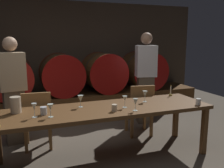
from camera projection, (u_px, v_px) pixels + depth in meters
name	position (u px, v px, depth m)	size (l,w,h in m)	color
back_wall	(56.00, 56.00, 5.63)	(7.02, 0.24, 2.47)	#473A2D
barrel_shelf	(62.00, 104.00, 5.31)	(6.32, 0.90, 0.45)	brown
wine_barrel_left	(10.00, 77.00, 4.85)	(0.87, 0.91, 0.87)	#513319
wine_barrel_center	(61.00, 74.00, 5.19)	(0.87, 0.91, 0.87)	brown
wine_barrel_right	(103.00, 72.00, 5.52)	(0.87, 0.91, 0.87)	brown
wine_barrel_far_right	(143.00, 70.00, 5.86)	(0.87, 0.91, 0.87)	brown
dining_table	(106.00, 112.00, 3.23)	(2.87, 0.80, 0.72)	brown
chair_left	(37.00, 117.00, 3.56)	(0.43, 0.43, 0.88)	olive
chair_right	(140.00, 107.00, 4.09)	(0.45, 0.45, 0.88)	olive
guest_left	(13.00, 90.00, 3.73)	(0.42, 0.31, 1.65)	brown
guest_right	(146.00, 77.00, 4.67)	(0.42, 0.32, 1.74)	brown
candle_right	(171.00, 93.00, 3.90)	(0.05, 0.05, 0.18)	olive
pitcher	(16.00, 105.00, 2.99)	(0.13, 0.13, 0.20)	beige
wine_glass_far_left	(34.00, 107.00, 2.81)	(0.06, 0.06, 0.17)	silver
wine_glass_left	(50.00, 107.00, 2.82)	(0.07, 0.07, 0.16)	silver
wine_glass_center_left	(80.00, 99.00, 3.24)	(0.08, 0.08, 0.16)	silver
wine_glass_center_right	(125.00, 99.00, 3.22)	(0.07, 0.07, 0.16)	silver
wine_glass_right	(135.00, 102.00, 3.07)	(0.06, 0.06, 0.16)	silver
wine_glass_far_right	(145.00, 94.00, 3.51)	(0.07, 0.07, 0.16)	silver
cup_left	(44.00, 111.00, 2.93)	(0.08, 0.08, 0.10)	silver
cup_center	(114.00, 108.00, 3.06)	(0.07, 0.07, 0.09)	beige
cup_right	(198.00, 102.00, 3.36)	(0.07, 0.07, 0.09)	white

